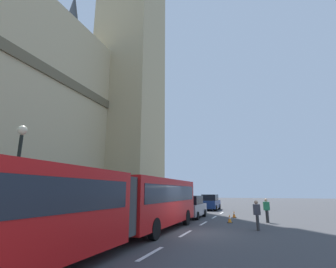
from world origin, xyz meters
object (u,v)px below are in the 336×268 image
traffic_cone_west (230,219)px  traffic_cone_middle (234,214)px  sedan_lead (191,207)px  articulated_bus (108,203)px  street_lamp (16,172)px  pedestrian_by_kerb (267,210)px  clock_tower (133,4)px  sedan_trailing (211,202)px  pedestrian_near_cones (257,214)px

traffic_cone_west → traffic_cone_middle: bearing=0.3°
sedan_lead → traffic_cone_west: sedan_lead is taller
traffic_cone_west → articulated_bus: bearing=159.8°
street_lamp → pedestrian_by_kerb: 16.12m
clock_tower → sedan_trailing: bearing=-105.8°
sedan_trailing → pedestrian_near_cones: bearing=-160.0°
sedan_lead → traffic_cone_middle: size_ratio=7.59×
sedan_lead → pedestrian_near_cones: (-5.38, -5.39, -0.00)m
sedan_lead → traffic_cone_west: 4.18m
clock_tower → pedestrian_by_kerb: (-15.02, -20.28, -36.17)m
pedestrian_by_kerb → clock_tower: bearing=53.5°
sedan_lead → pedestrian_near_cones: bearing=-134.9°
traffic_cone_middle → pedestrian_near_cones: (-6.77, -1.96, 0.63)m
clock_tower → sedan_lead: size_ratio=15.98×
traffic_cone_west → street_lamp: street_lamp is taller
clock_tower → articulated_bus: clock_tower is taller
traffic_cone_middle → pedestrian_near_cones: pedestrian_near_cones is taller
articulated_bus → pedestrian_by_kerb: bearing=-29.7°
street_lamp → sedan_trailing: bearing=-11.6°
pedestrian_near_cones → pedestrian_by_kerb: same height
traffic_cone_west → sedan_trailing: bearing=16.5°
articulated_bus → pedestrian_near_cones: 9.03m
traffic_cone_west → traffic_cone_middle: size_ratio=1.00×
pedestrian_by_kerb → sedan_trailing: bearing=29.1°
sedan_trailing → traffic_cone_middle: (-8.31, -3.52, -0.63)m
clock_tower → street_lamp: (-26.80, -9.48, -34.02)m
pedestrian_near_cones → sedan_trailing: bearing=20.0°
sedan_trailing → traffic_cone_middle: size_ratio=7.59×
articulated_bus → pedestrian_near_cones: articulated_bus is taller
articulated_bus → pedestrian_by_kerb: articulated_bus is taller
traffic_cone_west → traffic_cone_middle: (3.66, 0.02, 0.00)m
traffic_cone_west → pedestrian_by_kerb: (0.95, -2.59, 0.63)m
sedan_lead → street_lamp: street_lamp is taller
sedan_lead → traffic_cone_west: (-2.28, -3.45, -0.63)m
traffic_cone_middle → street_lamp: bearing=150.5°
pedestrian_by_kerb → traffic_cone_west: bearing=110.3°
sedan_trailing → pedestrian_near_cones: (-15.08, -5.48, -0.00)m
clock_tower → traffic_cone_west: bearing=-132.1°
sedan_trailing → traffic_cone_middle: 9.05m
clock_tower → pedestrian_by_kerb: 44.10m
sedan_lead → sedan_trailing: same height
clock_tower → sedan_lead: clock_tower is taller
clock_tower → traffic_cone_west: 43.85m
sedan_trailing → articulated_bus: bearing=179.5°
clock_tower → street_lamp: size_ratio=13.34×
articulated_bus → sedan_lead: size_ratio=4.24×
sedan_trailing → street_lamp: size_ratio=0.83×
articulated_bus → traffic_cone_west: size_ratio=32.15×
sedan_lead → sedan_trailing: 9.70m
articulated_bus → traffic_cone_west: (10.09, -3.71, -1.46)m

